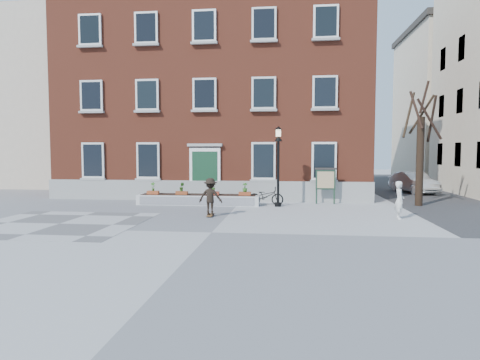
# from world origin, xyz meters

# --- Properties ---
(ground) EXTENTS (100.00, 100.00, 0.00)m
(ground) POSITION_xyz_m (0.00, 0.00, 0.00)
(ground) COLOR #9C9C9E
(ground) RESTS_ON ground
(checker_patch) EXTENTS (6.00, 6.00, 0.01)m
(checker_patch) POSITION_xyz_m (-6.00, 1.00, 0.01)
(checker_patch) COLOR #58585A
(checker_patch) RESTS_ON ground
(distant_building) EXTENTS (10.00, 12.00, 13.00)m
(distant_building) POSITION_xyz_m (-18.00, 20.00, 6.50)
(distant_building) COLOR beige
(distant_building) RESTS_ON ground
(bicycle) EXTENTS (1.77, 0.66, 0.92)m
(bicycle) POSITION_xyz_m (1.42, 7.38, 0.46)
(bicycle) COLOR black
(bicycle) RESTS_ON ground
(parked_car) EXTENTS (2.42, 4.35, 1.36)m
(parked_car) POSITION_xyz_m (10.59, 14.69, 0.68)
(parked_car) COLOR silver
(parked_car) RESTS_ON ground
(bystander) EXTENTS (0.37, 0.56, 1.53)m
(bystander) POSITION_xyz_m (7.00, 3.69, 0.76)
(bystander) COLOR silver
(bystander) RESTS_ON ground
(brick_building) EXTENTS (18.40, 10.85, 12.60)m
(brick_building) POSITION_xyz_m (-2.00, 13.98, 6.30)
(brick_building) COLOR brown
(brick_building) RESTS_ON ground
(planter_assembly) EXTENTS (6.20, 1.12, 1.15)m
(planter_assembly) POSITION_xyz_m (-1.99, 7.18, 0.31)
(planter_assembly) COLOR silver
(planter_assembly) RESTS_ON ground
(bare_tree) EXTENTS (1.83, 1.83, 6.16)m
(bare_tree) POSITION_xyz_m (9.01, 8.01, 2.79)
(bare_tree) COLOR black
(bare_tree) RESTS_ON ground
(lamp_post) EXTENTS (0.40, 0.40, 3.93)m
(lamp_post) POSITION_xyz_m (2.04, 6.93, 2.54)
(lamp_post) COLOR black
(lamp_post) RESTS_ON ground
(notice_board) EXTENTS (1.10, 0.16, 1.87)m
(notice_board) POSITION_xyz_m (4.44, 8.23, 1.26)
(notice_board) COLOR #183123
(notice_board) RESTS_ON ground
(skateboarder) EXTENTS (1.02, 0.78, 1.61)m
(skateboarder) POSITION_xyz_m (-0.68, 3.47, 0.84)
(skateboarder) COLOR brown
(skateboarder) RESTS_ON ground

